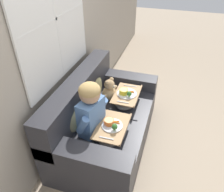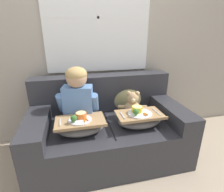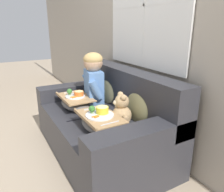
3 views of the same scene
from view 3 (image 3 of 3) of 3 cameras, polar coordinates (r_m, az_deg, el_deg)
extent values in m
plane|color=tan|center=(2.48, -3.04, -14.02)|extent=(14.00, 14.00, 0.00)
cube|color=#A89E8E|center=(2.40, 9.15, 17.51)|extent=(8.00, 0.05, 2.60)
cube|color=white|center=(2.38, 8.54, 22.47)|extent=(1.25, 0.02, 1.24)
cube|color=black|center=(2.38, 8.66, 22.46)|extent=(1.20, 0.01, 1.19)
cube|color=white|center=(2.38, 8.45, 22.48)|extent=(0.02, 0.02, 1.19)
cube|color=white|center=(2.38, 8.45, 22.48)|extent=(1.20, 0.02, 0.02)
cube|color=#2D2D33|center=(2.37, -3.13, -9.66)|extent=(1.65, 0.93, 0.43)
cube|color=#2D2D33|center=(2.37, 4.42, 1.65)|extent=(1.65, 0.22, 0.44)
cube|color=#2D2D33|center=(2.88, -9.61, 1.51)|extent=(0.22, 0.93, 0.16)
cube|color=#2D2D33|center=(1.69, 7.76, -10.62)|extent=(0.22, 0.93, 0.16)
cube|color=black|center=(2.27, -3.67, -4.94)|extent=(0.01, 0.67, 0.01)
ellipsoid|color=tan|center=(2.59, -0.75, 2.27)|extent=(0.38, 0.18, 0.40)
ellipsoid|color=#898456|center=(2.11, 7.21, -1.67)|extent=(0.39, 0.19, 0.41)
cube|color=#5B84BC|center=(2.50, -4.78, 2.10)|extent=(0.33, 0.22, 0.41)
sphere|color=tan|center=(2.44, -4.96, 8.72)|extent=(0.21, 0.21, 0.21)
ellipsoid|color=tan|center=(2.43, -4.99, 9.58)|extent=(0.21, 0.21, 0.15)
cylinder|color=#5B84BC|center=(2.65, -6.03, 3.68)|extent=(0.11, 0.17, 0.22)
cylinder|color=#5B84BC|center=(2.33, -4.19, 1.67)|extent=(0.11, 0.17, 0.22)
sphere|color=tan|center=(2.03, 2.54, -5.01)|extent=(0.18, 0.18, 0.18)
sphere|color=tan|center=(1.98, 2.59, -1.42)|extent=(0.13, 0.13, 0.13)
sphere|color=tan|center=(2.01, 2.22, 0.41)|extent=(0.06, 0.06, 0.06)
sphere|color=tan|center=(1.92, 3.03, -0.43)|extent=(0.06, 0.06, 0.06)
sphere|color=beige|center=(1.97, 0.96, -1.75)|extent=(0.05, 0.05, 0.05)
sphere|color=black|center=(1.97, 0.59, -1.69)|extent=(0.02, 0.02, 0.02)
cylinder|color=tan|center=(2.13, 1.62, -3.35)|extent=(0.10, 0.07, 0.05)
cylinder|color=tan|center=(1.92, 3.57, -5.84)|extent=(0.10, 0.07, 0.05)
cylinder|color=tan|center=(2.08, -0.28, -6.56)|extent=(0.07, 0.09, 0.05)
cylinder|color=tan|center=(2.00, 0.31, -7.52)|extent=(0.07, 0.09, 0.05)
ellipsoid|color=slate|center=(2.46, -9.48, -1.81)|extent=(0.45, 0.29, 0.12)
cube|color=tan|center=(2.44, -9.56, -0.33)|extent=(0.47, 0.31, 0.01)
cube|color=tan|center=(2.40, -12.82, -0.55)|extent=(0.47, 0.02, 0.02)
cylinder|color=silver|center=(2.44, -9.57, -0.06)|extent=(0.22, 0.22, 0.01)
cylinder|color=orange|center=(2.43, -8.63, 0.68)|extent=(0.11, 0.11, 0.05)
cylinder|color=#E5D189|center=(2.42, -8.65, 1.14)|extent=(0.09, 0.09, 0.01)
sphere|color=#38702D|center=(2.46, -11.05, 1.20)|extent=(0.06, 0.06, 0.06)
cylinder|color=#7A9E56|center=(2.47, -11.00, 0.51)|extent=(0.02, 0.02, 0.03)
cylinder|color=orange|center=(2.39, -10.03, -0.19)|extent=(0.02, 0.07, 0.01)
cylinder|color=orange|center=(2.37, -9.65, -0.27)|extent=(0.03, 0.07, 0.01)
cube|color=silver|center=(2.61, -10.98, 1.00)|extent=(0.02, 0.14, 0.01)
ellipsoid|color=slate|center=(1.95, -3.19, -7.14)|extent=(0.46, 0.29, 0.12)
cube|color=tan|center=(1.92, -3.22, -5.33)|extent=(0.47, 0.30, 0.01)
cube|color=tan|center=(1.86, -7.23, -5.77)|extent=(0.47, 0.02, 0.02)
cylinder|color=silver|center=(1.91, -3.23, -5.00)|extent=(0.25, 0.25, 0.01)
cylinder|color=yellow|center=(1.93, -2.55, -3.66)|extent=(0.11, 0.11, 0.06)
cylinder|color=#E5D189|center=(1.92, -2.56, -2.98)|extent=(0.10, 0.10, 0.01)
sphere|color=#38702D|center=(1.93, -5.28, -3.35)|extent=(0.06, 0.06, 0.06)
cylinder|color=#7A9E56|center=(1.94, -5.25, -4.18)|extent=(0.02, 0.02, 0.03)
cylinder|color=orange|center=(1.86, -4.48, -5.30)|extent=(0.01, 0.06, 0.01)
cylinder|color=orange|center=(1.85, -3.97, -5.44)|extent=(0.03, 0.05, 0.01)
cube|color=silver|center=(2.07, -5.51, -3.28)|extent=(0.02, 0.14, 0.01)
cube|color=silver|center=(1.76, -0.54, -7.12)|extent=(0.02, 0.17, 0.01)
camera|label=1|loc=(3.86, -28.26, 28.12)|focal=35.00mm
camera|label=2|loc=(2.35, -49.45, 13.17)|focal=28.00mm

